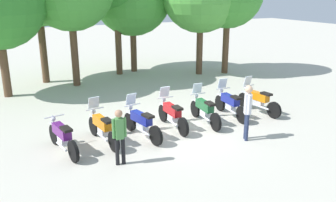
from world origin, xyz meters
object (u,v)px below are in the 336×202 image
motorcycle_0 (62,136)px  person_0 (119,133)px  motorcycle_6 (258,100)px  motorcycle_5 (230,103)px  motorcycle_2 (141,122)px  motorcycle_4 (204,110)px  motorcycle_3 (172,114)px  motorcycle_1 (102,127)px  person_1 (248,108)px

motorcycle_0 → person_0: size_ratio=1.35×
motorcycle_6 → motorcycle_5: bearing=77.4°
person_0 → motorcycle_6: bearing=111.8°
motorcycle_2 → person_0: size_ratio=1.35×
motorcycle_4 → person_0: bearing=118.2°
motorcycle_5 → person_0: 5.44m
motorcycle_0 → motorcycle_6: (7.61, 0.34, 0.01)m
motorcycle_3 → motorcycle_4: bearing=-94.0°
motorcycle_2 → motorcycle_4: same height
motorcycle_4 → motorcycle_5: 1.29m
motorcycle_4 → motorcycle_6: same height
motorcycle_5 → person_0: bearing=114.6°
motorcycle_0 → motorcycle_6: bearing=-98.1°
motorcycle_3 → motorcycle_5: same height
motorcycle_1 → motorcycle_5: 5.09m
motorcycle_0 → motorcycle_1: bearing=-92.9°
motorcycle_0 → motorcycle_3: motorcycle_3 is taller
motorcycle_2 → motorcycle_5: 3.84m
motorcycle_2 → motorcycle_6: size_ratio=0.99×
motorcycle_2 → motorcycle_6: 5.09m
motorcycle_2 → motorcycle_6: bearing=-97.4°
person_0 → person_1: 4.22m
motorcycle_2 → person_1: 3.45m
person_1 → motorcycle_5: bearing=-86.4°
motorcycle_1 → motorcycle_6: (6.34, 0.17, 0.00)m
motorcycle_0 → motorcycle_4: 5.09m
motorcycle_6 → motorcycle_1: bearing=83.9°
motorcycle_2 → motorcycle_5: bearing=-94.6°
motorcycle_6 → motorcycle_2: bearing=85.9°
motorcycle_0 → motorcycle_4: size_ratio=0.99×
motorcycle_3 → motorcycle_6: (3.80, 0.01, 0.00)m
motorcycle_0 → motorcycle_6: 7.62m
motorcycle_3 → person_1: 2.66m
motorcycle_1 → motorcycle_6: 6.35m
person_1 → motorcycle_6: bearing=-111.2°
motorcycle_0 → person_1: 5.78m
motorcycle_3 → person_0: size_ratio=1.37×
motorcycle_2 → motorcycle_3: bearing=-87.5°
motorcycle_3 → motorcycle_4: size_ratio=1.00×
motorcycle_0 → motorcycle_2: bearing=-100.0°
motorcycle_5 → person_1: 2.33m
person_1 → motorcycle_0: bearing=9.0°
motorcycle_4 → person_0: 4.20m
motorcycle_2 → motorcycle_3: same height
motorcycle_2 → person_0: (-1.24, -1.53, 0.41)m
motorcycle_3 → motorcycle_6: bearing=-89.9°
motorcycle_2 → person_0: 2.02m
motorcycle_6 → person_1: 2.95m
motorcycle_0 → motorcycle_4: bearing=-97.9°
motorcycle_1 → motorcycle_2: size_ratio=1.01×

